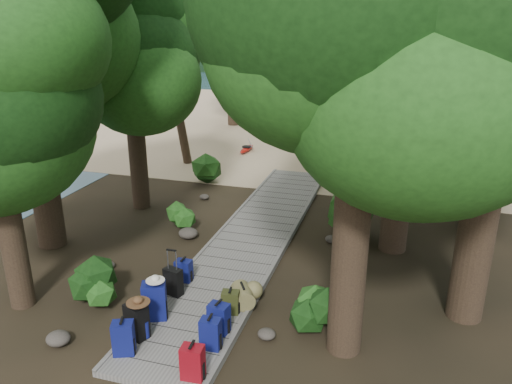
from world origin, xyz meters
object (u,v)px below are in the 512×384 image
(backpack_left_c, at_px, (154,299))
(backpack_right_c, at_px, (219,317))
(backpack_left_b, at_px, (137,319))
(backpack_right_d, at_px, (230,301))
(backpack_left_a, at_px, (123,336))
(kayak, at_px, (247,148))
(backpack_left_d, at_px, (184,269))
(duffel_right_khaki, at_px, (243,295))
(suitcase_on_boardwalk, at_px, (173,282))
(lone_suitcase_on_sand, at_px, (316,159))
(backpack_right_a, at_px, (193,361))
(backpack_right_b, at_px, (211,332))
(sun_lounger, at_px, (385,156))

(backpack_left_c, height_order, backpack_right_c, backpack_left_c)
(backpack_left_b, relative_size, backpack_right_d, 1.43)
(backpack_left_a, distance_m, kayak, 14.24)
(backpack_right_c, bearing_deg, backpack_left_d, 140.15)
(backpack_left_a, height_order, duffel_right_khaki, backpack_left_a)
(backpack_left_a, xyz_separation_m, suitcase_on_boardwalk, (-0.03, 2.05, -0.05))
(duffel_right_khaki, xyz_separation_m, lone_suitcase_on_sand, (-0.37, 10.40, 0.05))
(suitcase_on_boardwalk, bearing_deg, backpack_right_a, -42.41)
(backpack_right_a, distance_m, backpack_right_c, 1.31)
(backpack_right_b, bearing_deg, duffel_right_khaki, 83.26)
(backpack_left_c, height_order, backpack_right_b, backpack_left_c)
(backpack_left_d, relative_size, backpack_right_b, 0.84)
(backpack_right_d, relative_size, kayak, 0.18)
(backpack_left_d, relative_size, backpack_right_d, 1.05)
(backpack_left_b, height_order, sun_lounger, backpack_left_b)
(backpack_left_b, distance_m, sun_lounger, 14.04)
(backpack_right_c, xyz_separation_m, duffel_right_khaki, (0.13, 1.02, -0.12))
(backpack_left_b, height_order, backpack_left_c, backpack_left_c)
(backpack_right_c, bearing_deg, kayak, 113.25)
(backpack_left_b, xyz_separation_m, backpack_right_c, (1.39, 0.58, -0.05))
(backpack_left_d, relative_size, lone_suitcase_on_sand, 0.77)
(backpack_left_c, distance_m, duffel_right_khaki, 1.79)
(backpack_right_d, bearing_deg, backpack_left_c, -165.09)
(backpack_right_a, bearing_deg, backpack_right_d, 87.34)
(backpack_left_c, relative_size, duffel_right_khaki, 1.37)
(suitcase_on_boardwalk, xyz_separation_m, sun_lounger, (3.75, 11.98, -0.12))
(backpack_right_c, xyz_separation_m, sun_lounger, (2.36, 12.95, -0.14))
(duffel_right_khaki, bearing_deg, backpack_right_d, -141.79)
(backpack_right_b, distance_m, lone_suitcase_on_sand, 11.92)
(backpack_right_b, relative_size, duffel_right_khaki, 1.06)
(backpack_left_b, distance_m, suitcase_on_boardwalk, 1.55)
(backpack_right_a, relative_size, kayak, 0.22)
(backpack_left_a, bearing_deg, lone_suitcase_on_sand, 63.85)
(backpack_left_d, height_order, kayak, backpack_left_d)
(backpack_left_b, distance_m, backpack_left_c, 0.65)
(backpack_right_a, bearing_deg, backpack_left_d, 113.11)
(backpack_left_a, xyz_separation_m, lone_suitcase_on_sand, (1.13, 12.51, -0.09))
(backpack_left_d, distance_m, backpack_right_d, 1.69)
(kayak, bearing_deg, backpack_right_d, -72.37)
(backpack_left_d, relative_size, sun_lounger, 0.31)
(backpack_left_d, relative_size, backpack_right_c, 0.85)
(backpack_left_a, distance_m, backpack_right_c, 1.74)
(backpack_right_d, relative_size, suitcase_on_boardwalk, 0.86)
(backpack_left_d, xyz_separation_m, backpack_right_c, (1.44, -1.57, 0.05))
(backpack_left_d, relative_size, backpack_right_a, 0.83)
(backpack_right_c, distance_m, suitcase_on_boardwalk, 1.70)
(sun_lounger, bearing_deg, suitcase_on_boardwalk, -110.29)
(backpack_left_c, bearing_deg, backpack_right_b, -44.50)
(backpack_left_d, bearing_deg, sun_lounger, 71.59)
(backpack_right_c, bearing_deg, lone_suitcase_on_sand, 98.90)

